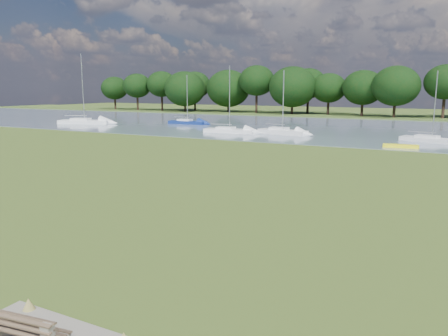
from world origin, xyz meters
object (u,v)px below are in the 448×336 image
at_px(kayak, 401,146).
at_px(sailboat_8, 431,138).
at_px(sailboat_1, 229,129).
at_px(sailboat_5, 282,130).
at_px(sailboat_2, 84,120).
at_px(sailboat_7, 187,121).

bearing_deg(kayak, sailboat_8, 63.32).
relative_size(sailboat_1, sailboat_8, 1.14).
bearing_deg(sailboat_5, sailboat_1, -156.21).
relative_size(kayak, sailboat_8, 0.44).
relative_size(kayak, sailboat_2, 0.30).
relative_size(sailboat_2, sailboat_7, 1.43).
bearing_deg(sailboat_8, sailboat_5, -163.16).
distance_m(sailboat_2, sailboat_5, 32.57).
xyz_separation_m(sailboat_2, sailboat_7, (14.41, 7.05, -0.09)).
bearing_deg(sailboat_1, sailboat_2, 169.96).
xyz_separation_m(sailboat_2, sailboat_5, (32.57, -0.39, -0.05)).
height_order(kayak, sailboat_5, sailboat_5).
height_order(kayak, sailboat_7, sailboat_7).
xyz_separation_m(sailboat_1, sailboat_2, (-26.14, 1.85, 0.10)).
distance_m(sailboat_1, sailboat_7, 14.73).
bearing_deg(sailboat_2, sailboat_5, -20.58).
bearing_deg(sailboat_7, sailboat_5, -24.46).
relative_size(sailboat_1, sailboat_2, 0.77).
bearing_deg(sailboat_1, sailboat_7, 136.83).
relative_size(sailboat_2, sailboat_5, 1.40).
height_order(sailboat_1, sailboat_5, sailboat_1).
relative_size(kayak, sailboat_7, 0.42).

